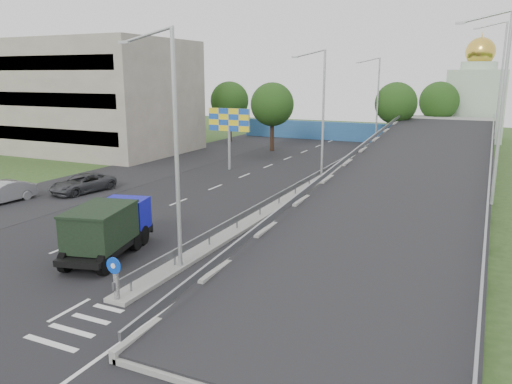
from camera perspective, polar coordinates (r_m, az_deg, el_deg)
The scene contains 21 objects.
ground at distance 18.47m, azimuth -20.07°, elevation -14.60°, with size 160.00×160.00×0.00m, color #2D4C1E.
road_surface at distance 35.65m, azimuth -0.58°, elevation -0.34°, with size 26.00×90.00×0.04m, color black.
parking_strip at distance 42.79m, azimuth -16.47°, elevation 1.41°, with size 8.00×90.00×0.05m, color black.
median at distance 38.13m, azimuth 6.11°, elevation 0.63°, with size 1.00×44.00×0.20m, color gray.
overpass_ramp at distance 36.13m, azimuth 17.48°, elevation 2.06°, with size 10.00×50.00×3.50m.
median_guardrail at distance 38.00m, azimuth 6.13°, elevation 1.59°, with size 0.09×44.00×0.71m.
sign_bollard at distance 19.45m, azimuth -15.76°, elevation -9.47°, with size 0.64×0.23×1.67m.
lamp_post_near at distance 21.11m, azimuth -9.56°, elevation 6.07°, with size 2.74×0.18×10.08m.
lamp_post_mid at distance 39.17m, azimuth 7.44°, elevation 9.38°, with size 2.74×0.18×10.08m.
lamp_post_far at distance 58.51m, azimuth 13.56°, elevation 10.37°, with size 2.74×0.18×10.08m.
beige_building at distance 60.34m, azimuth -19.39°, elevation 10.26°, with size 24.00×14.00×12.00m, color gray.
blue_wall at distance 65.62m, azimuth 10.90°, elevation 6.73°, with size 30.00×0.50×2.40m, color #275992.
church at distance 71.32m, azimuth 23.82°, elevation 9.68°, with size 7.00×7.00×13.80m.
billboard at distance 44.70m, azimuth -3.10°, elevation 7.85°, with size 4.00×0.24×5.50m.
tree_left_mid at distance 55.85m, azimuth 1.87°, elevation 9.96°, with size 4.80×4.80×7.60m.
tree_median_far at distance 60.15m, azimuth 15.71°, elevation 9.72°, with size 4.80×4.80×7.60m.
tree_left_far at distance 63.82m, azimuth -3.04°, elevation 10.36°, with size 4.80×4.80×7.60m.
tree_ramp_far at distance 66.57m, azimuth 20.19°, elevation 9.70°, with size 4.80×4.80×7.60m.
dump_truck at distance 24.47m, azimuth -16.53°, elevation -3.87°, with size 3.43×6.11×2.55m.
parked_car_b at distance 37.35m, azimuth -27.02°, elevation -0.05°, with size 1.53×4.38×1.44m, color #949599.
parked_car_c at distance 38.41m, azimuth -19.22°, elevation 0.93°, with size 2.23×4.83×1.34m, color #34363A.
Camera 1 is at (12.04, -11.22, 8.38)m, focal length 35.00 mm.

